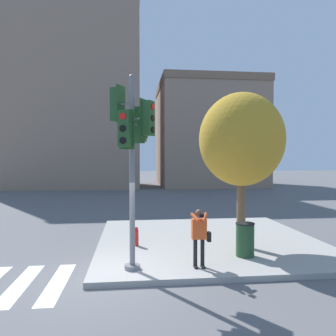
% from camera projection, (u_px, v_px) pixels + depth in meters
% --- Properties ---
extents(ground_plane, '(160.00, 160.00, 0.00)m').
position_uv_depth(ground_plane, '(106.00, 281.00, 8.36)').
color(ground_plane, '#5B5B5E').
extents(sidewalk_corner, '(8.00, 8.00, 0.16)m').
position_uv_depth(sidewalk_corner, '(208.00, 241.00, 12.23)').
color(sidewalk_corner, '#9E9B96').
rests_on(sidewalk_corner, ground_plane).
extents(traffic_signal_pole, '(1.19, 1.22, 5.22)m').
position_uv_depth(traffic_signal_pole, '(132.00, 139.00, 8.71)').
color(traffic_signal_pole, slate).
rests_on(traffic_signal_pole, sidewalk_corner).
extents(person_photographer, '(0.58, 0.54, 1.59)m').
position_uv_depth(person_photographer, '(200.00, 233.00, 8.95)').
color(person_photographer, black).
rests_on(person_photographer, sidewalk_corner).
extents(street_tree, '(2.85, 2.85, 5.20)m').
position_uv_depth(street_tree, '(241.00, 140.00, 11.02)').
color(street_tree, brown).
rests_on(street_tree, sidewalk_corner).
extents(fire_hydrant, '(0.17, 0.23, 0.65)m').
position_uv_depth(fire_hydrant, '(136.00, 236.00, 11.20)').
color(fire_hydrant, red).
rests_on(fire_hydrant, sidewalk_corner).
extents(trash_bin, '(0.58, 0.58, 1.02)m').
position_uv_depth(trash_bin, '(245.00, 239.00, 9.97)').
color(trash_bin, '#234728').
rests_on(trash_bin, sidewalk_corner).
extents(building_left, '(16.45, 9.18, 21.23)m').
position_uv_depth(building_left, '(66.00, 93.00, 36.97)').
color(building_left, gray).
rests_on(building_left, ground_plane).
extents(building_right, '(11.87, 12.05, 12.36)m').
position_uv_depth(building_right, '(207.00, 135.00, 40.20)').
color(building_right, gray).
rests_on(building_right, ground_plane).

